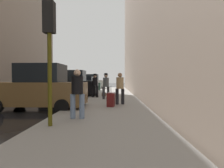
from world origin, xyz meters
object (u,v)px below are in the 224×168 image
object	(u,v)px
fire_hydrant	(93,91)
duffel_bag	(104,94)
parked_white_van	(90,82)
pedestrian_in_tan_coat	(120,87)
pedestrian_in_jeans	(77,91)
parked_bronze_suv	(39,89)
pedestrian_with_beanie	(106,85)
rolling_suitcase	(111,100)
parked_black_suv	(70,85)
pedestrian_with_fedora	(95,84)
traffic_light	(49,36)
parked_dark_green_sedan	(83,85)

from	to	relation	value
fire_hydrant	duffel_bag	bearing A→B (deg)	-41.98
parked_white_van	pedestrian_in_tan_coat	world-z (taller)	parked_white_van
parked_white_van	pedestrian_in_jeans	world-z (taller)	parked_white_van
parked_bronze_suv	duffel_bag	distance (m)	6.29
duffel_bag	parked_bronze_suv	bearing A→B (deg)	-117.07
pedestrian_with_beanie	duffel_bag	bearing A→B (deg)	97.67
fire_hydrant	rolling_suitcase	distance (m)	6.51
parked_white_van	rolling_suitcase	world-z (taller)	parked_white_van
parked_black_suv	pedestrian_with_fedora	xyz separation A→B (m)	(2.24, -1.47, 0.10)
parked_white_van	pedestrian_with_beanie	world-z (taller)	parked_white_van
traffic_light	duffel_bag	world-z (taller)	traffic_light
parked_black_suv	parked_white_van	world-z (taller)	same
parked_bronze_suv	duffel_bag	world-z (taller)	parked_bronze_suv
parked_dark_green_sedan	parked_black_suv	bearing A→B (deg)	-90.00
traffic_light	duffel_bag	xyz separation A→B (m)	(0.99, 9.04, -2.47)
pedestrian_in_tan_coat	rolling_suitcase	size ratio (longest dim) A/B	1.64
pedestrian_in_tan_coat	pedestrian_with_beanie	bearing A→B (deg)	109.82
parked_dark_green_sedan	pedestrian_with_fedora	distance (m)	7.56
parked_black_suv	duffel_bag	xyz separation A→B (m)	(2.84, -0.49, -0.74)
parked_bronze_suv	parked_dark_green_sedan	size ratio (longest dim) A/B	1.10
traffic_light	pedestrian_in_jeans	bearing A→B (deg)	58.97
fire_hydrant	pedestrian_in_tan_coat	size ratio (longest dim) A/B	0.41
parked_black_suv	pedestrian_with_fedora	distance (m)	2.68
parked_white_van	duffel_bag	distance (m)	12.51
parked_black_suv	parked_dark_green_sedan	world-z (taller)	parked_black_suv
pedestrian_with_fedora	fire_hydrant	bearing A→B (deg)	102.84
parked_white_van	fire_hydrant	xyz separation A→B (m)	(1.80, -11.23, -0.54)
pedestrian_with_beanie	duffel_bag	distance (m)	2.30
pedestrian_in_tan_coat	rolling_suitcase	distance (m)	1.07
pedestrian_in_jeans	pedestrian_with_beanie	xyz separation A→B (m)	(0.68, 5.94, 0.03)
parked_bronze_suv	pedestrian_in_tan_coat	distance (m)	4.13
traffic_light	parked_dark_green_sedan	bearing A→B (deg)	96.92
pedestrian_with_fedora	parked_black_suv	bearing A→B (deg)	146.67
parked_white_van	pedestrian_with_beanie	bearing A→B (deg)	-77.65
pedestrian_in_tan_coat	parked_bronze_suv	bearing A→B (deg)	-166.58
parked_bronze_suv	parked_black_suv	size ratio (longest dim) A/B	1.00
rolling_suitcase	duffel_bag	world-z (taller)	rolling_suitcase
rolling_suitcase	parked_dark_green_sedan	bearing A→B (deg)	107.05
parked_bronze_suv	fire_hydrant	size ratio (longest dim) A/B	6.60
parked_dark_green_sedan	fire_hydrant	xyz separation A→B (m)	(1.80, -5.30, -0.35)
parked_dark_green_sedan	rolling_suitcase	xyz separation A→B (m)	(3.55, -11.57, -0.36)
parked_white_van	pedestrian_in_jeans	distance (m)	20.37
parked_bronze_suv	fire_hydrant	distance (m)	6.76
pedestrian_in_jeans	rolling_suitcase	bearing A→B (deg)	67.96
parked_black_suv	parked_white_van	xyz separation A→B (m)	(0.00, 11.67, 0.00)
pedestrian_with_beanie	parked_dark_green_sedan	bearing A→B (deg)	110.53
parked_bronze_suv	pedestrian_in_tan_coat	xyz separation A→B (m)	(4.02, 0.96, 0.07)
pedestrian_with_fedora	parked_white_van	bearing A→B (deg)	99.67
parked_bronze_suv	fire_hydrant	world-z (taller)	parked_bronze_suv
parked_white_van	pedestrian_in_jeans	xyz separation A→B (m)	(2.44, -20.23, 0.07)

